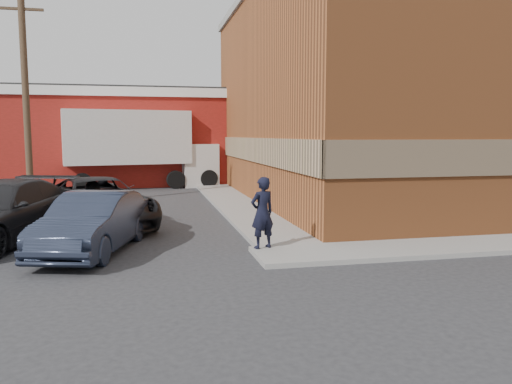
{
  "coord_description": "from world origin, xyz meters",
  "views": [
    {
      "loc": [
        -2.97,
        -12.13,
        2.93
      ],
      "look_at": [
        0.06,
        1.65,
        1.31
      ],
      "focal_mm": 35.0,
      "sensor_mm": 36.0,
      "label": 1
    }
  ],
  "objects": [
    {
      "name": "man",
      "position": [
        -0.2,
        -0.25,
        1.01
      ],
      "size": [
        0.76,
        0.63,
        1.78
      ],
      "primitive_type": "imported",
      "rotation": [
        0.0,
        0.0,
        3.49
      ],
      "color": "black",
      "rests_on": "sidewalk_south"
    },
    {
      "name": "brick_building",
      "position": [
        8.5,
        9.0,
        4.68
      ],
      "size": [
        14.25,
        18.25,
        9.36
      ],
      "color": "#A3552A",
      "rests_on": "ground"
    },
    {
      "name": "box_truck",
      "position": [
        -3.19,
        16.14,
        2.44
      ],
      "size": [
        8.86,
        3.93,
        4.22
      ],
      "rotation": [
        0.0,
        0.0,
        0.17
      ],
      "color": "silver",
      "rests_on": "ground"
    },
    {
      "name": "utility_pole",
      "position": [
        -7.5,
        9.0,
        4.75
      ],
      "size": [
        2.0,
        0.26,
        9.0
      ],
      "color": "#503A28",
      "rests_on": "ground"
    },
    {
      "name": "warehouse",
      "position": [
        -6.0,
        20.0,
        2.81
      ],
      "size": [
        16.3,
        8.3,
        5.6
      ],
      "color": "maroon",
      "rests_on": "ground"
    },
    {
      "name": "suv_a",
      "position": [
        -4.52,
        4.24,
        0.79
      ],
      "size": [
        4.47,
        6.24,
        1.58
      ],
      "primitive_type": "imported",
      "rotation": [
        0.0,
        0.0,
        0.36
      ],
      "color": "black",
      "rests_on": "ground"
    },
    {
      "name": "sedan",
      "position": [
        -4.31,
        0.71,
        0.75
      ],
      "size": [
        2.74,
        4.8,
        1.5
      ],
      "primitive_type": "imported",
      "rotation": [
        0.0,
        0.0,
        -0.27
      ],
      "color": "#293044",
      "rests_on": "ground"
    },
    {
      "name": "sidewalk_west",
      "position": [
        0.6,
        9.0,
        0.06
      ],
      "size": [
        1.8,
        18.0,
        0.12
      ],
      "primitive_type": "cube",
      "color": "gray",
      "rests_on": "ground"
    },
    {
      "name": "ground",
      "position": [
        0.0,
        0.0,
        0.0
      ],
      "size": [
        90.0,
        90.0,
        0.0
      ],
      "primitive_type": "plane",
      "color": "#28282B",
      "rests_on": "ground"
    }
  ]
}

